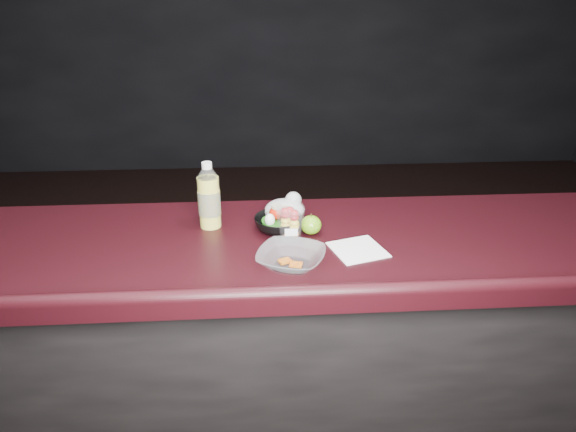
# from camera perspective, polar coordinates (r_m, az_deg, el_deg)

# --- Properties ---
(counter) EXTENTS (4.06, 0.71, 1.02)m
(counter) POSITION_cam_1_polar(r_m,az_deg,el_deg) (2.02, -2.69, -15.72)
(counter) COLOR black
(counter) RESTS_ON ground
(lemonade_bottle) EXTENTS (0.08, 0.08, 0.24)m
(lemonade_bottle) POSITION_cam_1_polar(r_m,az_deg,el_deg) (1.82, -8.75, 1.75)
(lemonade_bottle) COLOR yellow
(lemonade_bottle) RESTS_ON counter
(fruit_cup) EXTENTS (0.10, 0.10, 0.14)m
(fruit_cup) POSITION_cam_1_polar(r_m,az_deg,el_deg) (1.72, 0.25, -0.44)
(fruit_cup) COLOR white
(fruit_cup) RESTS_ON counter
(green_apple) EXTENTS (0.07, 0.07, 0.08)m
(green_apple) POSITION_cam_1_polar(r_m,az_deg,el_deg) (1.77, 2.58, -1.00)
(green_apple) COLOR #3D7B0E
(green_apple) RESTS_ON counter
(plastic_bag) EXTENTS (0.14, 0.12, 0.10)m
(plastic_bag) POSITION_cam_1_polar(r_m,az_deg,el_deg) (1.86, -0.31, 0.77)
(plastic_bag) COLOR silver
(plastic_bag) RESTS_ON counter
(snack_bowl) EXTENTS (0.21, 0.21, 0.09)m
(snack_bowl) POSITION_cam_1_polar(r_m,az_deg,el_deg) (1.79, -1.13, -0.72)
(snack_bowl) COLOR black
(snack_bowl) RESTS_ON counter
(takeout_bowl) EXTENTS (0.26, 0.26, 0.05)m
(takeout_bowl) POSITION_cam_1_polar(r_m,az_deg,el_deg) (1.58, 0.35, -4.74)
(takeout_bowl) COLOR silver
(takeout_bowl) RESTS_ON counter
(paper_napkin) EXTENTS (0.20, 0.20, 0.00)m
(paper_napkin) POSITION_cam_1_polar(r_m,az_deg,el_deg) (1.69, 7.77, -3.72)
(paper_napkin) COLOR white
(paper_napkin) RESTS_ON counter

